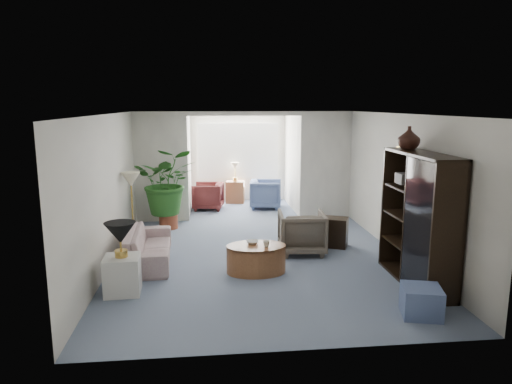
{
  "coord_description": "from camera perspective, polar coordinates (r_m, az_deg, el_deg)",
  "views": [
    {
      "loc": [
        -0.89,
        -7.66,
        2.67
      ],
      "look_at": [
        0.0,
        0.6,
        1.1
      ],
      "focal_mm": 32.88,
      "sensor_mm": 36.0,
      "label": 1
    }
  ],
  "objects": [
    {
      "name": "sunroom_chair_maroon",
      "position": [
        12.04,
        -5.88,
        -0.5
      ],
      "size": [
        0.86,
        0.84,
        0.68
      ],
      "primitive_type": "imported",
      "rotation": [
        0.0,
        0.0,
        -1.73
      ],
      "color": "#59231E",
      "rests_on": "ground"
    },
    {
      "name": "floor",
      "position": [
        8.16,
        0.45,
        -8.4
      ],
      "size": [
        6.0,
        6.0,
        0.0
      ],
      "primitive_type": "plane",
      "color": "gray",
      "rests_on": "ground"
    },
    {
      "name": "wingback_chair",
      "position": [
        8.54,
        5.58,
        -4.89
      ],
      "size": [
        0.87,
        0.89,
        0.76
      ],
      "primitive_type": "imported",
      "rotation": [
        0.0,
        0.0,
        3.07
      ],
      "color": "#665F51",
      "rests_on": "ground"
    },
    {
      "name": "table_lamp",
      "position": [
        6.84,
        -16.2,
        -4.8
      ],
      "size": [
        0.44,
        0.44,
        0.3
      ],
      "primitive_type": "cone",
      "color": "black",
      "rests_on": "end_table"
    },
    {
      "name": "house_plant",
      "position": [
        10.19,
        -10.76,
        1.28
      ],
      "size": [
        1.29,
        1.12,
        1.43
      ],
      "primitive_type": "imported",
      "color": "#296321",
      "rests_on": "plant_pot"
    },
    {
      "name": "back_pier_left",
      "position": [
        10.8,
        -11.48,
        2.93
      ],
      "size": [
        1.2,
        0.12,
        2.5
      ],
      "primitive_type": "cube",
      "color": "white",
      "rests_on": "ground"
    },
    {
      "name": "coffee_cup",
      "position": [
        7.41,
        1.26,
        -6.34
      ],
      "size": [
        0.12,
        0.12,
        0.1
      ],
      "primitive_type": "imported",
      "rotation": [
        0.0,
        0.0,
        -0.11
      ],
      "color": "beige",
      "rests_on": "coffee_table"
    },
    {
      "name": "cabinet_urn",
      "position": [
        7.63,
        18.11,
        6.28
      ],
      "size": [
        0.34,
        0.34,
        0.36
      ],
      "primitive_type": "imported",
      "color": "black",
      "rests_on": "entertainment_cabinet"
    },
    {
      "name": "back_pier_right",
      "position": [
        11.11,
        8.47,
        3.24
      ],
      "size": [
        1.2,
        0.12,
        2.5
      ],
      "primitive_type": "cube",
      "color": "white",
      "rests_on": "ground"
    },
    {
      "name": "back_header",
      "position": [
        10.7,
        -1.39,
        9.52
      ],
      "size": [
        2.6,
        0.12,
        0.1
      ],
      "primitive_type": "cube",
      "color": "white",
      "rests_on": "back_pier_left"
    },
    {
      "name": "sofa",
      "position": [
        8.27,
        -13.0,
        -6.42
      ],
      "size": [
        0.83,
        1.92,
        0.55
      ],
      "primitive_type": "imported",
      "rotation": [
        0.0,
        0.0,
        1.62
      ],
      "color": "#BAAD9D",
      "rests_on": "ground"
    },
    {
      "name": "floor_lamp",
      "position": [
        9.21,
        -14.98,
        1.48
      ],
      "size": [
        0.36,
        0.36,
        0.28
      ],
      "primitive_type": "cone",
      "color": "#F5ECC2",
      "rests_on": "ground"
    },
    {
      "name": "entertainment_cabinet",
      "position": [
        7.35,
        19.17,
        -3.13
      ],
      "size": [
        0.47,
        1.77,
        1.97
      ],
      "primitive_type": "cube",
      "color": "black",
      "rests_on": "ground"
    },
    {
      "name": "coffee_bowl",
      "position": [
        7.58,
        -0.44,
        -6.12
      ],
      "size": [
        0.22,
        0.22,
        0.05
      ],
      "primitive_type": "imported",
      "rotation": [
        0.0,
        0.0,
        -0.11
      ],
      "color": "white",
      "rests_on": "coffee_table"
    },
    {
      "name": "plant_pot",
      "position": [
        10.36,
        -10.59,
        -3.5
      ],
      "size": [
        0.4,
        0.4,
        0.32
      ],
      "primitive_type": "cylinder",
      "color": "brown",
      "rests_on": "ground"
    },
    {
      "name": "coffee_table",
      "position": [
        7.57,
        0.02,
        -8.14
      ],
      "size": [
        1.05,
        1.05,
        0.45
      ],
      "primitive_type": "cylinder",
      "rotation": [
        0.0,
        0.0,
        -0.11
      ],
      "color": "brown",
      "rests_on": "ground"
    },
    {
      "name": "window_pane",
      "position": [
        12.93,
        -2.18,
        5.05
      ],
      "size": [
        2.2,
        0.02,
        1.5
      ],
      "primitive_type": "cube",
      "color": "white"
    },
    {
      "name": "shelf_clutter",
      "position": [
        7.11,
        19.57,
        -1.82
      ],
      "size": [
        0.3,
        1.13,
        1.06
      ],
      "color": "#272522",
      "rests_on": "entertainment_cabinet"
    },
    {
      "name": "sunroom_chair_blue",
      "position": [
        12.14,
        1.22,
        -0.25
      ],
      "size": [
        0.92,
        0.9,
        0.73
      ],
      "primitive_type": "imported",
      "rotation": [
        0.0,
        0.0,
        1.41
      ],
      "color": "slate",
      "rests_on": "ground"
    },
    {
      "name": "window_blinds",
      "position": [
        12.9,
        -2.17,
        5.04
      ],
      "size": [
        2.2,
        0.02,
        1.5
      ],
      "primitive_type": "cube",
      "color": "white"
    },
    {
      "name": "end_table",
      "position": [
        7.03,
        -15.93,
        -9.68
      ],
      "size": [
        0.52,
        0.52,
        0.54
      ],
      "primitive_type": "cube",
      "rotation": [
        0.0,
        0.0,
        0.05
      ],
      "color": "silver",
      "rests_on": "ground"
    },
    {
      "name": "side_table_dark",
      "position": [
        9.01,
        9.56,
        -4.84
      ],
      "size": [
        0.57,
        0.53,
        0.56
      ],
      "primitive_type": "cube",
      "rotation": [
        0.0,
        0.0,
        -0.42
      ],
      "color": "black",
      "rests_on": "ground"
    },
    {
      "name": "sunroom_floor",
      "position": [
        12.09,
        -1.77,
        -2.07
      ],
      "size": [
        2.6,
        2.6,
        0.0
      ],
      "primitive_type": "plane",
      "color": "gray",
      "rests_on": "ground"
    },
    {
      "name": "framed_picture",
      "position": [
        8.32,
        17.67,
        3.51
      ],
      "size": [
        0.04,
        0.5,
        0.4
      ],
      "primitive_type": "cube",
      "color": "#B0A38C"
    },
    {
      "name": "sunroom_table",
      "position": [
        12.81,
        -2.54,
        0.02
      ],
      "size": [
        0.54,
        0.45,
        0.6
      ],
      "primitive_type": "cube",
      "rotation": [
        0.0,
        0.0,
        -0.16
      ],
      "color": "brown",
      "rests_on": "ground"
    },
    {
      "name": "ottoman",
      "position": [
        6.48,
        19.47,
        -12.43
      ],
      "size": [
        0.58,
        0.58,
        0.38
      ],
      "primitive_type": "cube",
      "rotation": [
        0.0,
        0.0,
        -0.25
      ],
      "color": "slate",
      "rests_on": "ground"
    }
  ]
}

